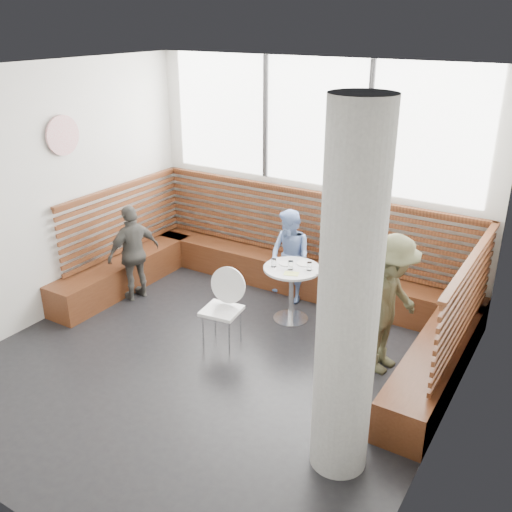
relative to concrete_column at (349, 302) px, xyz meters
The scene contains 15 objects.
room 1.95m from the concrete_column, 161.90° to the left, with size 5.00×5.00×3.20m.
booth 3.24m from the concrete_column, 127.94° to the left, with size 5.00×2.50×1.44m.
concrete_column is the anchor object (origin of this frame).
wall_art 4.48m from the concrete_column, 166.94° to the left, with size 0.50×0.50×0.03m, color white.
cafe_table 2.79m from the concrete_column, 127.89° to the left, with size 0.73×0.73×0.75m.
cafe_chair 2.52m from the concrete_column, 150.43° to the left, with size 0.45×0.44×0.94m.
adult_man 1.80m from the concrete_column, 96.03° to the left, with size 1.03×0.59×1.60m, color #505136.
child_back 3.28m from the concrete_column, 126.69° to the left, with size 0.63×0.49×1.30m, color #80A0DF.
child_left 4.12m from the concrete_column, 158.59° to the left, with size 0.79×0.33×1.35m, color #4B4944.
plate_near 2.82m from the concrete_column, 129.11° to the left, with size 0.18×0.18×0.01m, color white.
plate_far 2.80m from the concrete_column, 124.09° to the left, with size 0.21×0.21×0.01m, color white.
glass_left 2.76m from the concrete_column, 132.81° to the left, with size 0.07×0.07×0.10m, color white.
glass_mid 2.65m from the concrete_column, 128.55° to the left, with size 0.07×0.07×0.11m, color white.
glass_right 2.61m from the concrete_column, 123.29° to the left, with size 0.07×0.07×0.10m, color white.
menu_card 2.54m from the concrete_column, 128.86° to the left, with size 0.18×0.13×0.00m, color #A5C64C.
Camera 1 is at (3.33, -4.38, 3.69)m, focal length 40.00 mm.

